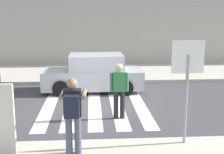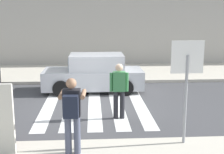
% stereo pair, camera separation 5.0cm
% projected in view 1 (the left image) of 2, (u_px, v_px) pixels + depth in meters
% --- Properties ---
extents(ground_plane, '(120.00, 120.00, 0.00)m').
position_uv_depth(ground_plane, '(95.00, 107.00, 10.92)').
color(ground_plane, '#424244').
extents(sidewalk_far, '(60.00, 4.80, 0.14)m').
position_uv_depth(sidewalk_far, '(93.00, 73.00, 16.77)').
color(sidewalk_far, beige).
rests_on(sidewalk_far, ground).
extents(building_facade_far, '(56.00, 4.00, 7.79)m').
position_uv_depth(building_facade_far, '(92.00, 2.00, 20.29)').
color(building_facade_far, '#ADA89E').
rests_on(building_facade_far, ground).
extents(crosswalk_stripe_0, '(0.44, 5.20, 0.01)m').
position_uv_depth(crosswalk_stripe_0, '(49.00, 106.00, 11.01)').
color(crosswalk_stripe_0, silver).
rests_on(crosswalk_stripe_0, ground).
extents(crosswalk_stripe_1, '(0.44, 5.20, 0.01)m').
position_uv_depth(crosswalk_stripe_1, '(72.00, 105.00, 11.06)').
color(crosswalk_stripe_1, silver).
rests_on(crosswalk_stripe_1, ground).
extents(crosswalk_stripe_2, '(0.44, 5.20, 0.01)m').
position_uv_depth(crosswalk_stripe_2, '(94.00, 105.00, 11.12)').
color(crosswalk_stripe_2, silver).
rests_on(crosswalk_stripe_2, ground).
extents(crosswalk_stripe_3, '(0.44, 5.20, 0.01)m').
position_uv_depth(crosswalk_stripe_3, '(117.00, 105.00, 11.17)').
color(crosswalk_stripe_3, silver).
rests_on(crosswalk_stripe_3, ground).
extents(crosswalk_stripe_4, '(0.44, 5.20, 0.01)m').
position_uv_depth(crosswalk_stripe_4, '(139.00, 104.00, 11.22)').
color(crosswalk_stripe_4, silver).
rests_on(crosswalk_stripe_4, ground).
extents(stop_sign, '(0.76, 0.08, 2.47)m').
position_uv_depth(stop_sign, '(187.00, 70.00, 7.24)').
color(stop_sign, gray).
rests_on(stop_sign, sidewalk_near).
extents(photographer_with_backpack, '(0.60, 0.86, 1.72)m').
position_uv_depth(photographer_with_backpack, '(73.00, 110.00, 6.77)').
color(photographer_with_backpack, '#474C60').
rests_on(photographer_with_backpack, sidewalk_near).
extents(pedestrian_crossing, '(0.58, 0.24, 1.72)m').
position_uv_depth(pedestrian_crossing, '(119.00, 88.00, 9.54)').
color(pedestrian_crossing, '#232328').
rests_on(pedestrian_crossing, ground).
extents(parked_car_silver, '(4.10, 1.92, 1.55)m').
position_uv_depth(parked_car_silver, '(94.00, 74.00, 13.02)').
color(parked_car_silver, '#B7BABF').
rests_on(parked_car_silver, ground).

